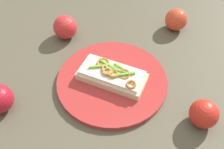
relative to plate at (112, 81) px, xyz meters
The scene contains 6 objects.
ground_plane 0.01m from the plate, ahead, with size 2.00×2.00×0.00m, color brown.
plate is the anchor object (origin of this frame).
sandwich 0.03m from the plate, 153.20° to the right, with size 0.20×0.19×0.04m.
apple_0 0.26m from the plate, 135.00° to the left, with size 0.07×0.07×0.07m, color red.
apple_2 0.26m from the plate, 68.08° to the right, with size 0.08×0.08×0.08m, color red.
apple_3 0.33m from the plate, 146.81° to the right, with size 0.08×0.08×0.08m, color red.
Camera 1 is at (0.13, 0.46, 0.59)m, focal length 42.17 mm.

